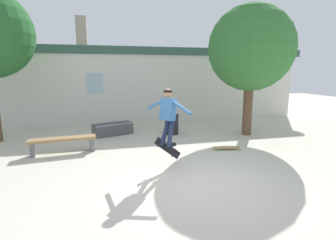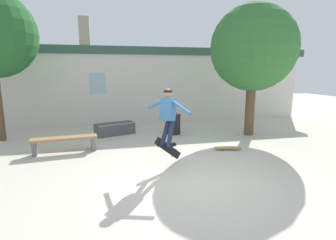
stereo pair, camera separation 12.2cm
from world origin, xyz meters
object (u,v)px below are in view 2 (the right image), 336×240
trash_bin (174,124)px  skateboard_resting (228,148)px  skateboard_flipping (168,148)px  tree_right (253,48)px  park_bench (65,141)px  skater (168,112)px  skate_ledge (115,129)px

trash_bin → skateboard_resting: 2.71m
trash_bin → skateboard_flipping: (-1.01, -3.45, 0.08)m
tree_right → skateboard_resting: 3.94m
park_bench → trash_bin: bearing=16.1°
skateboard_resting → skater: bearing=39.8°
skate_ledge → trash_bin: (2.22, -0.39, 0.18)m
skateboard_flipping → skateboard_resting: 2.39m
tree_right → skateboard_flipping: 5.39m
skateboard_flipping → skateboard_resting: bearing=6.8°
skateboard_resting → skate_ledge: bearing=-27.7°
skate_ledge → skateboard_flipping: (1.22, -3.84, 0.26)m
park_bench → skateboard_flipping: bearing=-41.1°
skate_ledge → skater: skater is taller
park_bench → skateboard_flipping: (2.73, -1.84, 0.14)m
tree_right → skate_ledge: size_ratio=3.04×
tree_right → skate_ledge: (-5.01, 1.15, -2.99)m
skateboard_flipping → skateboard_resting: (2.13, 1.00, -0.42)m
park_bench → trash_bin: trash_bin is taller
skater → skateboard_flipping: size_ratio=1.88×
skate_ledge → skater: 4.29m
skateboard_flipping → trash_bin: bearing=55.3°
tree_right → trash_bin: 4.03m
park_bench → trash_bin: size_ratio=2.47×
park_bench → skater: size_ratio=1.35×
skateboard_resting → trash_bin: bearing=-52.8°
skate_ledge → tree_right: bearing=-33.3°
park_bench → skateboard_flipping: skateboard_flipping is taller
park_bench → skateboard_resting: bearing=-16.9°
tree_right → trash_bin: size_ratio=6.24×
tree_right → skate_ledge: tree_right is taller
trash_bin → skateboard_resting: trash_bin is taller
trash_bin → skateboard_flipping: size_ratio=1.02×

